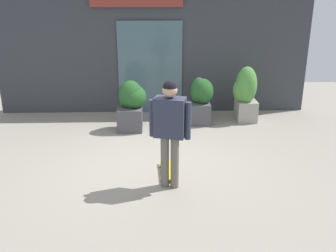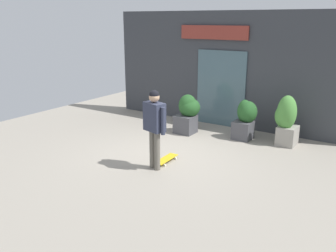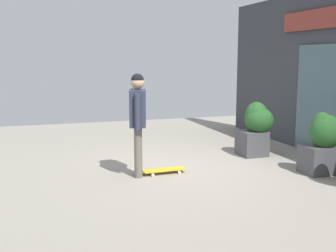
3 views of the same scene
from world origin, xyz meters
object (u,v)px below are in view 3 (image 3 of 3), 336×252
object	(u,v)px
skateboarder	(138,114)
planter_box_mid	(256,126)
skateboard	(164,170)
planter_box_left	(322,140)

from	to	relation	value
skateboarder	planter_box_mid	distance (m)	2.79
skateboarder	skateboard	world-z (taller)	skateboarder
skateboarder	planter_box_left	world-z (taller)	skateboarder
skateboarder	planter_box_left	distance (m)	3.17
skateboarder	planter_box_left	xyz separation A→B (m)	(0.82, 3.03, -0.48)
planter_box_mid	skateboarder	bearing A→B (deg)	-74.40
skateboard	planter_box_mid	bearing A→B (deg)	15.82
skateboard	planter_box_left	size ratio (longest dim) A/B	0.71
skateboard	planter_box_left	distance (m)	2.76
skateboarder	skateboard	bearing A→B (deg)	18.27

